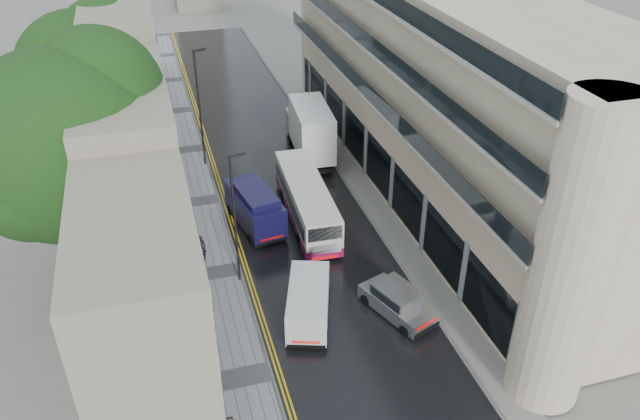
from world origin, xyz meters
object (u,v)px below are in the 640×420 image
cream_bus (300,226)px  tree_far (86,97)px  pedestrian (201,248)px  lamp_post_far (200,110)px  navy_van (251,225)px  lamp_post_near (235,221)px  white_lorry (299,142)px  tree_near (70,176)px  silver_hatchback (406,323)px  white_van (288,325)px

cream_bus → tree_far: bearing=135.9°
pedestrian → lamp_post_far: lamp_post_far is taller
tree_far → cream_bus: tree_far is taller
navy_van → lamp_post_near: size_ratio=0.71×
pedestrian → tree_far: bearing=-72.3°
pedestrian → white_lorry: bearing=-138.0°
tree_near → lamp_post_far: (7.77, 12.98, -2.48)m
navy_van → pedestrian: size_ratio=3.16×
silver_hatchback → navy_van: bearing=99.2°
silver_hatchback → pedestrian: 12.83m
navy_van → lamp_post_far: 11.86m
cream_bus → silver_hatchback: (3.03, -9.20, -0.54)m
tree_near → tree_far: tree_near is taller
lamp_post_near → lamp_post_far: lamp_post_far is taller
white_lorry → pedestrian: white_lorry is taller
white_van → navy_van: navy_van is taller
pedestrian → navy_van: bearing=-169.5°
navy_van → lamp_post_far: (-1.37, 11.38, 3.05)m
lamp_post_near → lamp_post_far: 14.81m
white_lorry → navy_van: (-5.32, -8.76, -0.79)m
pedestrian → lamp_post_near: lamp_post_near is taller
navy_van → silver_hatchback: bearing=-70.0°
navy_van → pedestrian: navy_van is taller
navy_van → lamp_post_far: size_ratio=0.63×
navy_van → white_van: bearing=-99.1°
tree_far → navy_van: tree_far is taller
navy_van → lamp_post_near: (-1.34, -3.43, 2.58)m
white_lorry → silver_hatchback: bearing=-83.8°
lamp_post_near → lamp_post_far: bearing=77.1°
silver_hatchback → white_van: size_ratio=0.92×
tree_far → lamp_post_far: bearing=-0.2°
tree_far → silver_hatchback: bearing=-55.7°
white_van → pedestrian: (-3.28, 7.90, -0.09)m
navy_van → lamp_post_near: 4.50m
white_van → white_lorry: bearing=92.0°
tree_near → lamp_post_near: 8.54m
tree_near → cream_bus: bearing=3.2°
tree_near → tree_far: 13.02m
tree_near → tree_far: (0.30, 13.00, -0.72)m
cream_bus → white_van: bearing=-106.1°
silver_hatchback → lamp_post_far: bearing=87.8°
tree_far → lamp_post_near: bearing=-63.2°
white_van → pedestrian: 8.55m
tree_near → navy_van: size_ratio=2.54×
white_van → lamp_post_near: (-1.48, 5.46, 2.92)m
tree_near → cream_bus: (11.96, 0.66, -5.58)m
tree_far → silver_hatchback: (14.69, -21.54, -5.41)m
lamp_post_far → pedestrian: bearing=-120.5°
white_van → lamp_post_far: size_ratio=0.54×
cream_bus → pedestrian: size_ratio=5.70×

